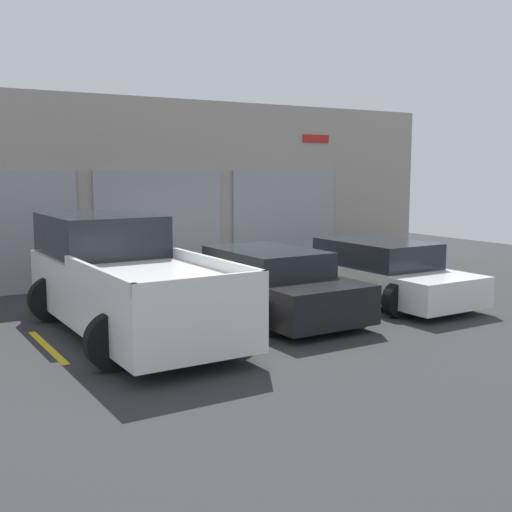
{
  "coord_description": "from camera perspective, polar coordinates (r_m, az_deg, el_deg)",
  "views": [
    {
      "loc": [
        -6.56,
        -11.95,
        2.8
      ],
      "look_at": [
        0.0,
        -1.3,
        1.1
      ],
      "focal_mm": 45.0,
      "sensor_mm": 36.0,
      "label": 1
    }
  ],
  "objects": [
    {
      "name": "parking_stripe_far_left",
      "position": [
        10.79,
        -18.06,
        -7.67
      ],
      "size": [
        0.12,
        2.2,
        0.01
      ],
      "primitive_type": "cube",
      "color": "gold",
      "rests_on": "ground"
    },
    {
      "name": "sedan_white",
      "position": [
        14.0,
        10.83,
        -1.42
      ],
      "size": [
        2.24,
        4.48,
        1.28
      ],
      "color": "white",
      "rests_on": "ground"
    },
    {
      "name": "sedan_side",
      "position": [
        12.3,
        1.16,
        -2.51
      ],
      "size": [
        2.27,
        4.22,
        1.28
      ],
      "color": "black",
      "rests_on": "ground"
    },
    {
      "name": "parking_stripe_left",
      "position": [
        11.72,
        -4.58,
        -6.08
      ],
      "size": [
        0.12,
        2.2,
        0.01
      ],
      "primitive_type": "cube",
      "color": "gold",
      "rests_on": "ground"
    },
    {
      "name": "pickup_truck",
      "position": [
        11.29,
        -11.73,
        -2.04
      ],
      "size": [
        2.61,
        5.53,
        1.97
      ],
      "color": "white",
      "rests_on": "ground"
    },
    {
      "name": "ground_plane",
      "position": [
        13.91,
        -2.8,
        -3.88
      ],
      "size": [
        28.0,
        28.0,
        0.0
      ],
      "primitive_type": "plane",
      "color": "#2D2D30"
    },
    {
      "name": "parking_stripe_right",
      "position": [
        15.05,
        14.8,
        -3.22
      ],
      "size": [
        0.12,
        2.2,
        0.01
      ],
      "primitive_type": "cube",
      "color": "gold",
      "rests_on": "ground"
    },
    {
      "name": "parking_stripe_centre",
      "position": [
        13.2,
        6.35,
        -4.54
      ],
      "size": [
        0.12,
        2.2,
        0.01
      ],
      "primitive_type": "cube",
      "color": "gold",
      "rests_on": "ground"
    },
    {
      "name": "shophouse_building",
      "position": [
        16.59,
        -8.39,
        5.7
      ],
      "size": [
        16.87,
        0.68,
        4.55
      ],
      "color": "#9E9389",
      "rests_on": "ground"
    }
  ]
}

